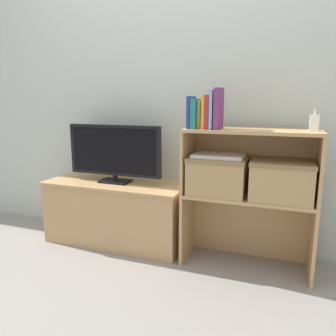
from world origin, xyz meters
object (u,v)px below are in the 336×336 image
Objects in this scene: storage_basket_left at (218,173)px; book_crimson at (209,112)px; book_plum at (219,109)px; book_olive at (201,114)px; book_navy at (191,112)px; baby_monitor at (314,123)px; book_mustard at (205,113)px; storage_basket_right at (282,178)px; laptop at (219,155)px; book_teal at (196,114)px; book_skyblue at (213,110)px; tv at (114,152)px; tv_stand at (116,212)px.

book_crimson is at bearing -141.06° from storage_basket_left.
book_plum is (0.06, 0.00, 0.02)m from book_crimson.
book_olive is 0.86× the size of book_crimson.
book_crimson is (0.11, 0.00, 0.00)m from book_navy.
book_olive is 1.44× the size of baby_monitor.
book_mustard is 0.63m from baby_monitor.
storage_basket_right is at bearing -174.40° from baby_monitor.
book_plum is 0.30m from laptop.
book_navy is at bearing -175.09° from storage_basket_right.
baby_monitor is at bearing 6.67° from book_plum.
book_navy is at bearing -174.94° from baby_monitor.
storage_basket_left is at bearing 38.94° from book_crimson.
book_teal reaches higher than baby_monitor.
book_crimson is at bearing 0.00° from book_teal.
baby_monitor is (0.57, 0.06, -0.07)m from book_skyblue.
book_crimson is (0.08, 0.00, 0.01)m from book_teal.
laptop is (0.00, 0.05, -0.29)m from book_plum.
book_mustard is (0.69, -0.09, 0.29)m from tv.
book_mustard is at bearing -174.23° from baby_monitor.
book_crimson is 0.28m from laptop.
baby_monitor is (1.32, -0.03, 0.24)m from tv.
book_teal reaches higher than storage_basket_left.
book_skyblue is 0.73× the size of laptop.
book_navy is 0.06m from book_olive.
book_skyblue is (0.03, 0.00, 0.01)m from book_crimson.
storage_basket_left is at bearing 23.57° from book_olive.
book_navy is at bearing 180.00° from book_olive.
book_plum reaches higher than storage_basket_left.
book_teal is 0.50× the size of storage_basket_right.
tv is at bearing 171.40° from book_navy.
laptop is at bearing 89.74° from book_plum.
book_teal is 0.79× the size of book_skyblue.
book_plum is 0.41m from storage_basket_left.
baby_monitor is at bearing 6.28° from book_skyblue.
book_olive reaches higher than storage_basket_right.
book_navy reaches higher than book_teal.
book_crimson is 1.67× the size of baby_monitor.
book_skyblue is 0.64× the size of storage_basket_right.
book_teal is 0.58× the size of laptop.
storage_basket_left is at bearing 89.74° from book_plum.
tv is 1.99× the size of storage_basket_right.
book_skyblue is (0.74, -0.09, 0.77)m from tv_stand.
baby_monitor reaches higher than storage_basket_left.
book_olive is at bearing -174.47° from storage_basket_right.
baby_monitor is at bearing 1.59° from storage_basket_left.
baby_monitor is at bearing 1.59° from laptop.
book_skyblue reaches higher than book_crimson.
tv_stand is at bearing 171.26° from book_navy.
book_mustard reaches higher than tv_stand.
baby_monitor is at bearing 5.77° from book_mustard.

